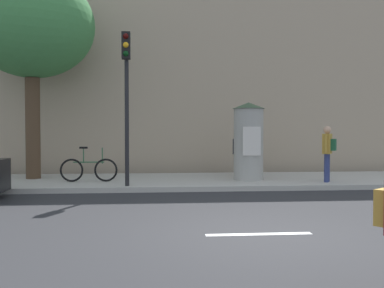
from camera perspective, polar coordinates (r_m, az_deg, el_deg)
ground_plane at (r=7.40m, az=8.90°, el=-11.83°), size 80.00×80.00×0.00m
sidewalk_curb at (r=14.18m, az=2.16°, el=-4.94°), size 36.00×4.00×0.15m
lane_markings at (r=7.39m, az=8.90°, el=-11.80°), size 25.80×0.16×0.01m
building_backdrop at (r=19.22m, az=0.34°, el=9.19°), size 36.00×5.00×8.42m
traffic_light at (r=12.32m, az=-8.75°, el=7.99°), size 0.24×0.45×4.35m
poster_column at (r=13.86m, az=7.55°, el=0.45°), size 1.04×1.04×2.50m
street_tree at (r=15.46m, az=-20.62°, el=14.53°), size 4.08×4.08×6.80m
pedestrian_tallest at (r=13.84m, az=17.68°, el=-0.55°), size 0.52×0.57×1.73m
pedestrian_in_red_top at (r=15.28m, az=6.13°, el=-0.85°), size 0.43×0.62×1.50m
bicycle_leaning at (r=13.66m, az=-13.62°, el=-3.29°), size 1.77×0.10×1.09m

